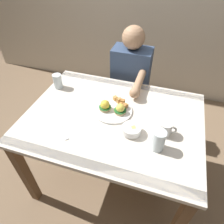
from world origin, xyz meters
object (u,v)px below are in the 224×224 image
(diner_person, at_px, (130,81))
(coffee_mug, at_px, (166,128))
(dining_table, at_px, (113,127))
(water_glass_far, at_px, (58,82))
(water_glass_near, at_px, (158,142))
(fork, at_px, (64,132))
(fruit_bowl, at_px, (131,130))
(eggs_benedict_plate, at_px, (113,109))

(diner_person, bearing_deg, coffee_mug, -59.97)
(dining_table, distance_m, water_glass_far, 0.58)
(diner_person, bearing_deg, water_glass_near, -65.86)
(fork, bearing_deg, water_glass_near, 5.86)
(diner_person, bearing_deg, fruit_bowl, -75.91)
(fruit_bowl, xyz_separation_m, fork, (-0.41, -0.13, -0.03))
(water_glass_near, bearing_deg, eggs_benedict_plate, 146.09)
(fork, xyz_separation_m, water_glass_near, (0.58, 0.06, 0.06))
(water_glass_far, bearing_deg, fruit_bowl, -24.10)
(eggs_benedict_plate, relative_size, coffee_mug, 2.42)
(eggs_benedict_plate, bearing_deg, dining_table, -74.56)
(coffee_mug, bearing_deg, eggs_benedict_plate, 164.17)
(fork, bearing_deg, eggs_benedict_plate, 50.76)
(fork, bearing_deg, water_glass_far, 122.46)
(dining_table, height_order, fork, fork)
(water_glass_near, bearing_deg, diner_person, 114.14)
(fruit_bowl, relative_size, diner_person, 0.11)
(water_glass_near, bearing_deg, dining_table, 151.62)
(coffee_mug, xyz_separation_m, water_glass_near, (-0.03, -0.12, 0.01))
(water_glass_far, bearing_deg, diner_person, 38.90)
(diner_person, bearing_deg, fork, -105.23)
(eggs_benedict_plate, relative_size, fork, 2.21)
(fork, height_order, water_glass_far, water_glass_far)
(water_glass_near, height_order, water_glass_far, water_glass_near)
(dining_table, height_order, water_glass_far, water_glass_far)
(fork, xyz_separation_m, diner_person, (0.23, 0.84, -0.09))
(fruit_bowl, height_order, coffee_mug, coffee_mug)
(dining_table, distance_m, eggs_benedict_plate, 0.14)
(coffee_mug, bearing_deg, dining_table, 171.68)
(dining_table, xyz_separation_m, fruit_bowl, (0.16, -0.11, 0.14))
(fruit_bowl, distance_m, water_glass_near, 0.19)
(fruit_bowl, bearing_deg, fork, -162.61)
(fruit_bowl, relative_size, water_glass_near, 0.88)
(eggs_benedict_plate, distance_m, diner_person, 0.56)
(eggs_benedict_plate, xyz_separation_m, fruit_bowl, (0.17, -0.16, 0.01))
(coffee_mug, height_order, fork, coffee_mug)
(fruit_bowl, bearing_deg, eggs_benedict_plate, 136.59)
(fruit_bowl, xyz_separation_m, coffee_mug, (0.20, 0.06, 0.02))
(coffee_mug, relative_size, water_glass_near, 0.82)
(eggs_benedict_plate, xyz_separation_m, coffee_mug, (0.37, -0.10, 0.03))
(fruit_bowl, distance_m, water_glass_far, 0.74)
(coffee_mug, distance_m, water_glass_near, 0.13)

